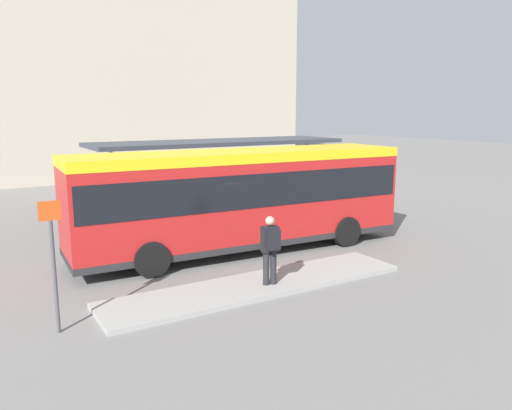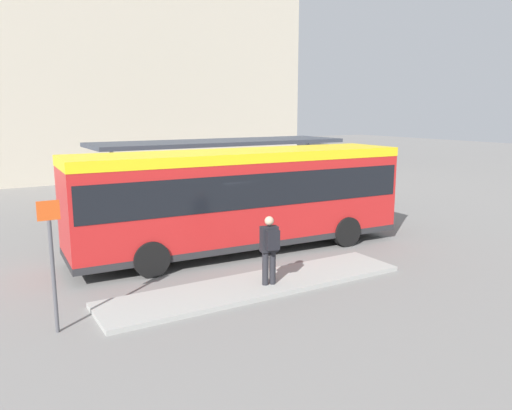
% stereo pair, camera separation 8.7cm
% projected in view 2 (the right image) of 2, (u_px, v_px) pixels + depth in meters
% --- Properties ---
extents(ground_plane, '(120.00, 120.00, 0.00)m').
position_uv_depth(ground_plane, '(242.00, 251.00, 16.52)').
color(ground_plane, slate).
extents(curb_island, '(8.37, 1.80, 0.12)m').
position_uv_depth(curb_island, '(258.00, 285.00, 13.08)').
color(curb_island, '#9E9E99').
rests_on(curb_island, ground_plane).
extents(city_bus, '(11.10, 3.00, 3.31)m').
position_uv_depth(city_bus, '(242.00, 193.00, 16.17)').
color(city_bus, red).
rests_on(city_bus, ground_plane).
extents(pedestrian_waiting, '(0.48, 0.52, 1.81)m').
position_uv_depth(pedestrian_waiting, '(270.00, 246.00, 12.74)').
color(pedestrian_waiting, '#232328').
rests_on(pedestrian_waiting, curb_island).
extents(bicycle_green, '(0.48, 1.61, 0.70)m').
position_uv_depth(bicycle_green, '(371.00, 199.00, 24.11)').
color(bicycle_green, black).
rests_on(bicycle_green, ground_plane).
extents(bicycle_yellow, '(0.48, 1.61, 0.70)m').
position_uv_depth(bicycle_yellow, '(358.00, 197.00, 24.67)').
color(bicycle_yellow, black).
rests_on(bicycle_yellow, ground_plane).
extents(station_shelter, '(11.99, 3.39, 3.20)m').
position_uv_depth(station_shelter, '(220.00, 143.00, 23.34)').
color(station_shelter, '#383D47').
rests_on(station_shelter, ground_plane).
extents(platform_sign, '(0.44, 0.08, 2.80)m').
position_uv_depth(platform_sign, '(52.00, 261.00, 10.16)').
color(platform_sign, '#4C4C51').
rests_on(platform_sign, ground_plane).
extents(station_building, '(28.09, 11.46, 19.09)m').
position_uv_depth(station_building, '(95.00, 41.00, 36.23)').
color(station_building, '#BCB29E').
rests_on(station_building, ground_plane).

